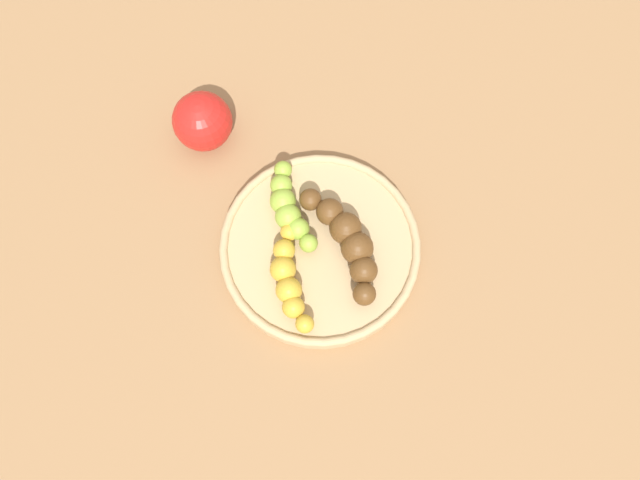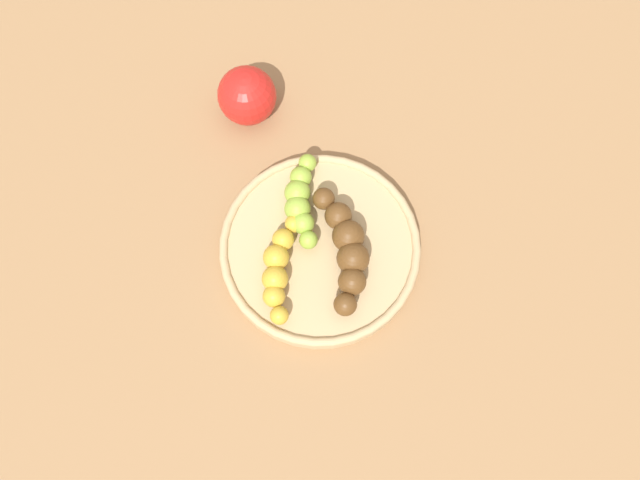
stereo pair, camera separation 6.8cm
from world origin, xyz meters
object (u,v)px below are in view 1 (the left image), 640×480
banana_spotted (288,278)px  fruit_bowl (320,247)px  apple_red (202,121)px  banana_green (288,208)px  banana_overripe (347,240)px

banana_spotted → fruit_bowl: bearing=-139.2°
banana_spotted → apple_red: size_ratio=1.40×
fruit_bowl → banana_spotted: 0.06m
fruit_bowl → banana_spotted: size_ratio=2.29×
banana_green → apple_red: apple_red is taller
banana_overripe → banana_green: bearing=120.8°
fruit_bowl → banana_spotted: banana_spotted is taller
banana_green → banana_overripe: bearing=130.4°
banana_overripe → banana_spotted: 0.08m
fruit_bowl → banana_overripe: 0.04m
banana_green → banana_spotted: size_ratio=0.93×
banana_overripe → apple_red: (0.22, -0.04, -0.00)m
banana_green → apple_red: size_ratio=1.30×
banana_spotted → apple_red: bearing=-71.4°
banana_spotted → apple_red: (0.19, -0.11, 0.00)m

